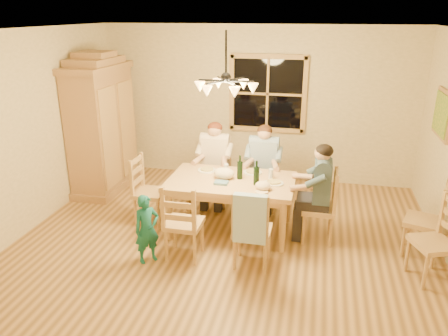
% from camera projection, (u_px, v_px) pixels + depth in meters
% --- Properties ---
extents(floor, '(5.50, 5.50, 0.00)m').
position_uv_depth(floor, '(226.00, 241.00, 5.84)').
color(floor, brown).
rests_on(floor, ground).
extents(ceiling, '(5.50, 5.00, 0.02)m').
position_uv_depth(ceiling, '(226.00, 30.00, 4.92)').
color(ceiling, white).
rests_on(ceiling, wall_back).
extents(wall_back, '(5.50, 0.02, 2.70)m').
position_uv_depth(wall_back, '(256.00, 104.00, 7.67)').
color(wall_back, '#C4B68B').
rests_on(wall_back, floor).
extents(wall_left, '(0.02, 5.00, 2.70)m').
position_uv_depth(wall_left, '(29.00, 132.00, 5.94)').
color(wall_left, '#C4B68B').
rests_on(wall_left, floor).
extents(window, '(1.30, 0.06, 1.30)m').
position_uv_depth(window, '(268.00, 94.00, 7.53)').
color(window, black).
rests_on(window, wall_back).
extents(painting, '(0.06, 0.78, 0.64)m').
position_uv_depth(painting, '(443.00, 114.00, 5.84)').
color(painting, '#997042').
rests_on(painting, wall_right).
extents(chandelier, '(0.77, 0.68, 0.71)m').
position_uv_depth(chandelier, '(226.00, 85.00, 5.13)').
color(chandelier, black).
rests_on(chandelier, ceiling).
extents(armoire, '(0.66, 1.40, 2.30)m').
position_uv_depth(armoire, '(102.00, 128.00, 7.27)').
color(armoire, '#997042').
rests_on(armoire, floor).
extents(dining_table, '(1.70, 1.04, 0.76)m').
position_uv_depth(dining_table, '(231.00, 187.00, 5.92)').
color(dining_table, tan).
rests_on(dining_table, floor).
extents(chair_far_left, '(0.44, 0.42, 0.99)m').
position_uv_depth(chair_far_left, '(215.00, 186.00, 6.86)').
color(chair_far_left, tan).
rests_on(chair_far_left, floor).
extents(chair_far_right, '(0.44, 0.42, 0.99)m').
position_uv_depth(chair_far_right, '(263.00, 190.00, 6.70)').
color(chair_far_right, tan).
rests_on(chair_far_right, floor).
extents(chair_near_left, '(0.44, 0.42, 0.99)m').
position_uv_depth(chair_near_left, '(184.00, 234.00, 5.39)').
color(chair_near_left, tan).
rests_on(chair_near_left, floor).
extents(chair_near_right, '(0.44, 0.42, 0.99)m').
position_uv_depth(chair_near_right, '(252.00, 242.00, 5.21)').
color(chair_near_right, tan).
rests_on(chair_near_right, floor).
extents(chair_end_left, '(0.42, 0.44, 0.99)m').
position_uv_depth(chair_end_left, '(151.00, 202.00, 6.28)').
color(chair_end_left, tan).
rests_on(chair_end_left, floor).
extents(chair_end_right, '(0.42, 0.44, 0.99)m').
position_uv_depth(chair_end_right, '(318.00, 219.00, 5.79)').
color(chair_end_right, tan).
rests_on(chair_end_right, floor).
extents(adult_woman, '(0.40, 0.42, 0.87)m').
position_uv_depth(adult_woman, '(215.00, 154.00, 6.67)').
color(adult_woman, beige).
rests_on(adult_woman, floor).
extents(adult_plaid_man, '(0.40, 0.42, 0.87)m').
position_uv_depth(adult_plaid_man, '(264.00, 157.00, 6.52)').
color(adult_plaid_man, '#2E507E').
rests_on(adult_plaid_man, floor).
extents(adult_slate_man, '(0.42, 0.40, 0.87)m').
position_uv_depth(adult_slate_man, '(321.00, 181.00, 5.61)').
color(adult_slate_man, '#3E5364').
rests_on(adult_slate_man, floor).
extents(towel, '(0.38, 0.10, 0.58)m').
position_uv_depth(towel, '(250.00, 219.00, 4.90)').
color(towel, '#9DBAD5').
rests_on(towel, chair_near_right).
extents(wine_bottle_a, '(0.08, 0.08, 0.33)m').
position_uv_depth(wine_bottle_a, '(240.00, 167.00, 5.85)').
color(wine_bottle_a, black).
rests_on(wine_bottle_a, dining_table).
extents(wine_bottle_b, '(0.08, 0.08, 0.33)m').
position_uv_depth(wine_bottle_b, '(256.00, 173.00, 5.65)').
color(wine_bottle_b, black).
rests_on(wine_bottle_b, dining_table).
extents(plate_woman, '(0.26, 0.26, 0.02)m').
position_uv_depth(plate_woman, '(207.00, 170.00, 6.20)').
color(plate_woman, white).
rests_on(plate_woman, dining_table).
extents(plate_plaid, '(0.26, 0.26, 0.02)m').
position_uv_depth(plate_plaid, '(253.00, 172.00, 6.11)').
color(plate_plaid, white).
rests_on(plate_plaid, dining_table).
extents(plate_slate, '(0.26, 0.26, 0.02)m').
position_uv_depth(plate_slate, '(274.00, 183.00, 5.73)').
color(plate_slate, white).
rests_on(plate_slate, dining_table).
extents(wine_glass_a, '(0.06, 0.06, 0.14)m').
position_uv_depth(wine_glass_a, '(226.00, 169.00, 6.07)').
color(wine_glass_a, silver).
rests_on(wine_glass_a, dining_table).
extents(wine_glass_b, '(0.06, 0.06, 0.14)m').
position_uv_depth(wine_glass_b, '(271.00, 174.00, 5.89)').
color(wine_glass_b, silver).
rests_on(wine_glass_b, dining_table).
extents(cap, '(0.20, 0.20, 0.11)m').
position_uv_depth(cap, '(263.00, 186.00, 5.53)').
color(cap, beige).
rests_on(cap, dining_table).
extents(napkin, '(0.18, 0.14, 0.03)m').
position_uv_depth(napkin, '(221.00, 183.00, 5.73)').
color(napkin, slate).
rests_on(napkin, dining_table).
extents(cloth_bundle, '(0.28, 0.22, 0.15)m').
position_uv_depth(cloth_bundle, '(224.00, 173.00, 5.89)').
color(cloth_bundle, beige).
rests_on(cloth_bundle, dining_table).
extents(child, '(0.37, 0.37, 0.86)m').
position_uv_depth(child, '(147.00, 229.00, 5.24)').
color(child, '#166766').
rests_on(child, floor).
extents(chair_spare_front, '(0.55, 0.56, 0.99)m').
position_uv_depth(chair_spare_front, '(431.00, 255.00, 4.93)').
color(chair_spare_front, tan).
rests_on(chair_spare_front, floor).
extents(chair_spare_back, '(0.54, 0.55, 0.99)m').
position_uv_depth(chair_spare_back, '(421.00, 232.00, 5.44)').
color(chair_spare_back, tan).
rests_on(chair_spare_back, floor).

